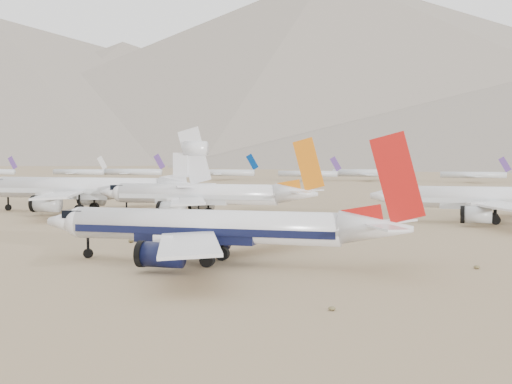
# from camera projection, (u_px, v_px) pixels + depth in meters

# --- Properties ---
(ground) EXTENTS (7000.00, 7000.00, 0.00)m
(ground) POSITION_uv_depth(u_px,v_px,m) (289.00, 263.00, 96.49)
(ground) COLOR #84694D
(ground) RESTS_ON ground
(main_airliner) EXTENTS (49.97, 48.81, 17.64)m
(main_airliner) POSITION_uv_depth(u_px,v_px,m) (220.00, 228.00, 95.42)
(main_airliner) COLOR white
(main_airliner) RESTS_ON ground
(row2_gold_tail) EXTENTS (52.48, 51.33, 18.69)m
(row2_gold_tail) POSITION_uv_depth(u_px,v_px,m) (499.00, 199.00, 152.13)
(row2_gold_tail) COLOR white
(row2_gold_tail) RESTS_ON ground
(row2_orange_tail) EXTENTS (52.21, 51.07, 18.62)m
(row2_orange_tail) POSITION_uv_depth(u_px,v_px,m) (206.00, 195.00, 166.81)
(row2_orange_tail) COLOR white
(row2_orange_tail) RESTS_ON ground
(row2_white_trijet) EXTENTS (60.58, 59.21, 21.47)m
(row2_white_trijet) POSITION_uv_depth(u_px,v_px,m) (92.00, 188.00, 179.93)
(row2_white_trijet) COLOR white
(row2_white_trijet) RESTS_ON ground
(mountain_range) EXTENTS (7354.00, 3024.00, 470.00)m
(mountain_range) POSITION_uv_depth(u_px,v_px,m) (482.00, 79.00, 1649.95)
(mountain_range) COLOR slate
(mountain_range) RESTS_ON ground
(desert_scrub) EXTENTS (261.14, 121.67, 0.63)m
(desert_scrub) POSITION_uv_depth(u_px,v_px,m) (206.00, 301.00, 69.88)
(desert_scrub) COLOR brown
(desert_scrub) RESTS_ON ground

